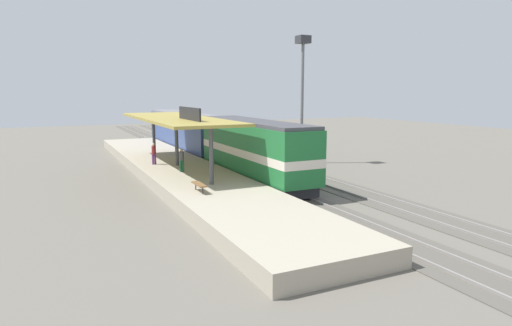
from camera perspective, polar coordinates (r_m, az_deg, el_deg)
name	(u,v)px	position (r m, az deg, el deg)	size (l,w,h in m)	color
ground_plane	(252,170)	(37.93, -0.47, -0.93)	(120.00, 120.00, 0.00)	#666056
track_near	(231,172)	(37.13, -3.26, -1.11)	(3.20, 110.00, 0.16)	#565249
track_far	(279,168)	(39.08, 2.99, -0.59)	(3.20, 110.00, 0.16)	#565249
platform	(177,171)	(35.60, -10.13, -1.01)	(6.00, 44.00, 0.90)	#A89E89
station_canopy	(176,120)	(35.02, -10.28, 5.55)	(5.20, 18.00, 4.70)	#47474C
platform_bench	(199,184)	(25.87, -7.38, -2.77)	(0.44, 1.70, 0.50)	#333338
locomotive	(254,150)	(32.63, -0.24, 1.69)	(2.93, 14.43, 4.44)	#28282D
passenger_carriage_single	(185,132)	(49.42, -9.24, 4.04)	(2.90, 20.00, 4.24)	#28282D
freight_car	(251,139)	(44.02, -0.66, 3.08)	(2.80, 12.00, 3.54)	#28282D
light_mast	(303,73)	(41.44, 6.05, 11.55)	(1.10, 1.10, 11.70)	slate
person_waiting	(182,159)	(32.51, -9.61, 0.55)	(0.34, 0.34, 1.71)	#23603D
person_walking	(154,153)	(36.23, -13.09, 1.32)	(0.34, 0.34, 1.71)	#663375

